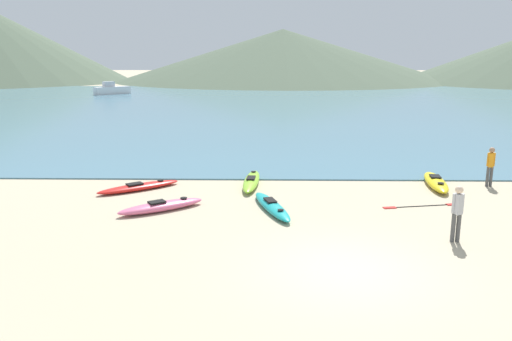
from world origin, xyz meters
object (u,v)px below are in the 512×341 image
moored_boat_1 (112,90)px  loose_paddle (422,206)px  kayak_on_sand_0 (139,187)px  kayak_on_sand_4 (251,181)px  person_near_foreground (457,210)px  person_near_waterline (491,164)px  kayak_on_sand_1 (272,206)px  kayak_on_sand_3 (161,206)px  kayak_on_sand_2 (436,182)px

moored_boat_1 → loose_paddle: (26.88, -53.08, -0.66)m
kayak_on_sand_0 → kayak_on_sand_4: (4.35, 0.87, 0.04)m
person_near_foreground → kayak_on_sand_0: bearing=152.2°
kayak_on_sand_0 → moored_boat_1: size_ratio=0.68×
person_near_waterline → moored_boat_1: moored_boat_1 is taller
kayak_on_sand_1 → kayak_on_sand_4: (-0.78, 3.39, 0.02)m
kayak_on_sand_1 → kayak_on_sand_3: (-3.71, -0.14, 0.01)m
kayak_on_sand_3 → loose_paddle: (8.89, 0.66, -0.14)m
loose_paddle → kayak_on_sand_3: bearing=-175.8°
kayak_on_sand_2 → person_near_waterline: (2.11, 0.02, 0.73)m
kayak_on_sand_3 → kayak_on_sand_4: (2.92, 3.53, 0.01)m
kayak_on_sand_1 → loose_paddle: 5.21m
kayak_on_sand_3 → person_near_foreground: size_ratio=1.78×
kayak_on_sand_4 → person_near_waterline: (9.47, -0.04, 0.75)m
kayak_on_sand_4 → loose_paddle: (5.97, -2.87, -0.15)m
kayak_on_sand_4 → person_near_waterline: 9.50m
kayak_on_sand_3 → person_near_foreground: bearing=-17.2°
kayak_on_sand_3 → person_near_waterline: person_near_waterline is taller
kayak_on_sand_4 → loose_paddle: bearing=-25.7°
kayak_on_sand_0 → kayak_on_sand_1: bearing=-26.2°
kayak_on_sand_1 → kayak_on_sand_2: 7.38m
person_near_foreground → person_near_waterline: size_ratio=1.02×
kayak_on_sand_2 → person_near_foreground: 6.41m
person_near_foreground → moored_boat_1: bearing=115.4°
kayak_on_sand_3 → person_near_waterline: size_ratio=1.81×
kayak_on_sand_0 → loose_paddle: bearing=-11.0°
kayak_on_sand_2 → loose_paddle: (-1.40, -2.81, -0.16)m
kayak_on_sand_3 → kayak_on_sand_2: bearing=18.6°
person_near_waterline → kayak_on_sand_2: bearing=-179.5°
kayak_on_sand_2 → moored_boat_1: size_ratio=0.75×
kayak_on_sand_2 → loose_paddle: bearing=-116.5°
person_near_foreground → loose_paddle: person_near_foreground is taller
person_near_waterline → kayak_on_sand_0: bearing=-176.6°
kayak_on_sand_2 → kayak_on_sand_4: bearing=179.5°
kayak_on_sand_0 → person_near_foreground: (10.21, -5.38, 0.80)m
kayak_on_sand_4 → person_near_foreground: (5.86, -6.25, 0.76)m
person_near_waterline → moored_boat_1: size_ratio=0.35×
kayak_on_sand_0 → person_near_foreground: person_near_foreground is taller
kayak_on_sand_0 → moored_boat_1: moored_boat_1 is taller
loose_paddle → person_near_foreground: bearing=-91.8°
moored_boat_1 → person_near_foreground: bearing=-64.6°
kayak_on_sand_2 → kayak_on_sand_3: kayak_on_sand_2 is taller
kayak_on_sand_2 → kayak_on_sand_0: bearing=-176.1°
person_near_foreground → moored_boat_1: size_ratio=0.36×
kayak_on_sand_0 → kayak_on_sand_3: 3.02m
kayak_on_sand_4 → person_near_foreground: bearing=-46.8°
person_near_waterline → moored_boat_1: (-30.39, 50.25, -0.23)m
kayak_on_sand_1 → kayak_on_sand_4: bearing=103.0°
kayak_on_sand_0 → person_near_foreground: 11.57m
kayak_on_sand_3 → moored_boat_1: bearing=108.5°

